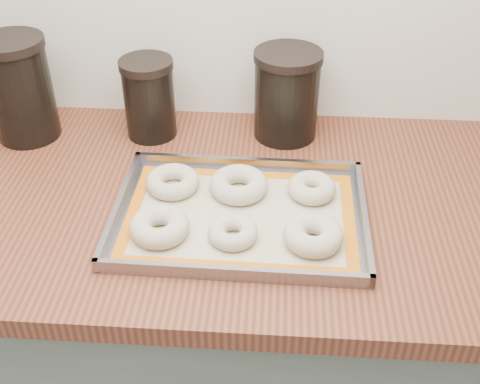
# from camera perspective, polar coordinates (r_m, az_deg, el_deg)

# --- Properties ---
(cabinet) EXTENTS (3.00, 0.65, 0.86)m
(cabinet) POSITION_cam_1_polar(r_m,az_deg,el_deg) (1.51, -6.00, -14.47)
(cabinet) COLOR slate
(cabinet) RESTS_ON floor
(countertop) EXTENTS (3.06, 0.68, 0.04)m
(countertop) POSITION_cam_1_polar(r_m,az_deg,el_deg) (1.20, -7.35, -0.79)
(countertop) COLOR brown
(countertop) RESTS_ON cabinet
(baking_tray) EXTENTS (0.46, 0.34, 0.03)m
(baking_tray) POSITION_cam_1_polar(r_m,az_deg,el_deg) (1.11, 0.00, -2.20)
(baking_tray) COLOR gray
(baking_tray) RESTS_ON countertop
(baking_mat) EXTENTS (0.42, 0.30, 0.00)m
(baking_mat) POSITION_cam_1_polar(r_m,az_deg,el_deg) (1.11, 0.00, -2.29)
(baking_mat) COLOR #C6B793
(baking_mat) RESTS_ON baking_tray
(bagel_front_left) EXTENTS (0.11, 0.11, 0.04)m
(bagel_front_left) POSITION_cam_1_polar(r_m,az_deg,el_deg) (1.06, -7.64, -3.26)
(bagel_front_left) COLOR beige
(bagel_front_left) RESTS_ON baking_mat
(bagel_front_mid) EXTENTS (0.11, 0.11, 0.03)m
(bagel_front_mid) POSITION_cam_1_polar(r_m,az_deg,el_deg) (1.05, -0.68, -3.83)
(bagel_front_mid) COLOR beige
(bagel_front_mid) RESTS_ON baking_mat
(bagel_front_right) EXTENTS (0.13, 0.13, 0.04)m
(bagel_front_right) POSITION_cam_1_polar(r_m,az_deg,el_deg) (1.04, 6.96, -4.07)
(bagel_front_right) COLOR beige
(bagel_front_right) RESTS_ON baking_mat
(bagel_back_left) EXTENTS (0.11, 0.11, 0.03)m
(bagel_back_left) POSITION_cam_1_polar(r_m,az_deg,el_deg) (1.17, -6.40, 0.98)
(bagel_back_left) COLOR beige
(bagel_back_left) RESTS_ON baking_mat
(bagel_back_mid) EXTENTS (0.12, 0.12, 0.04)m
(bagel_back_mid) POSITION_cam_1_polar(r_m,az_deg,el_deg) (1.15, -0.12, 0.71)
(bagel_back_mid) COLOR beige
(bagel_back_mid) RESTS_ON baking_mat
(bagel_back_right) EXTENTS (0.11, 0.11, 0.03)m
(bagel_back_right) POSITION_cam_1_polar(r_m,az_deg,el_deg) (1.16, 6.82, 0.39)
(bagel_back_right) COLOR beige
(bagel_back_right) RESTS_ON baking_mat
(canister_left) EXTENTS (0.14, 0.14, 0.23)m
(canister_left) POSITION_cam_1_polar(r_m,az_deg,el_deg) (1.38, -20.14, 9.17)
(canister_left) COLOR black
(canister_left) RESTS_ON countertop
(canister_mid) EXTENTS (0.11, 0.11, 0.18)m
(canister_mid) POSITION_cam_1_polar(r_m,az_deg,el_deg) (1.33, -8.62, 8.81)
(canister_mid) COLOR black
(canister_mid) RESTS_ON countertop
(canister_right) EXTENTS (0.15, 0.15, 0.20)m
(canister_right) POSITION_cam_1_polar(r_m,az_deg,el_deg) (1.31, 4.44, 9.20)
(canister_right) COLOR black
(canister_right) RESTS_ON countertop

